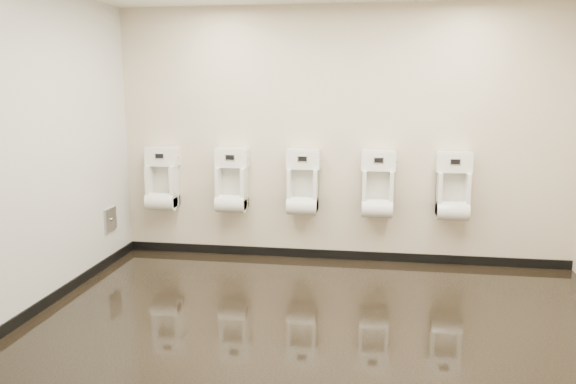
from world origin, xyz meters
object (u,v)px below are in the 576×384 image
access_panel (110,219)px  urinal_2 (303,187)px  urinal_0 (162,183)px  urinal_1 (232,185)px  urinal_4 (453,191)px  urinal_3 (378,189)px

access_panel → urinal_2: size_ratio=0.36×
access_panel → urinal_2: bearing=11.6°
urinal_0 → access_panel: bearing=-136.5°
urinal_2 → urinal_1: bearing=180.0°
urinal_4 → urinal_1: bearing=180.0°
access_panel → urinal_3: (2.89, 0.43, 0.34)m
urinal_3 → access_panel: bearing=-171.6°
urinal_2 → urinal_3: bearing=0.0°
access_panel → urinal_3: bearing=8.4°
urinal_1 → urinal_4: size_ratio=1.00×
urinal_1 → access_panel: bearing=-161.5°
access_panel → urinal_1: (1.27, 0.43, 0.34)m
urinal_1 → urinal_4: same height
urinal_0 → urinal_3: bearing=0.0°
urinal_1 → urinal_2: same height
urinal_1 → urinal_3: size_ratio=1.00×
urinal_0 → urinal_3: 2.45m
urinal_0 → urinal_4: bearing=0.0°
access_panel → urinal_1: bearing=18.5°
urinal_1 → urinal_4: bearing=0.0°
access_panel → urinal_4: size_ratio=0.36×
urinal_1 → urinal_3: bearing=0.0°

